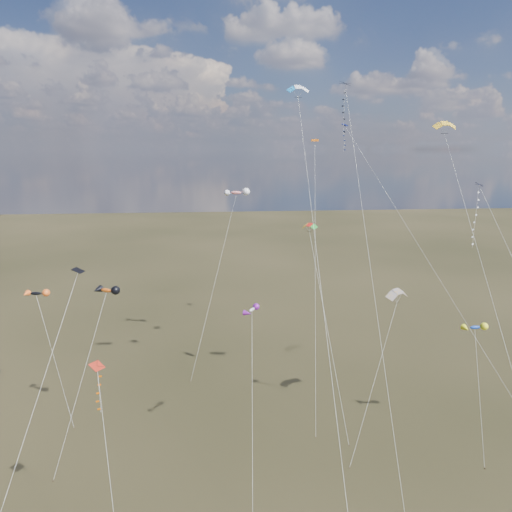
{
  "coord_description": "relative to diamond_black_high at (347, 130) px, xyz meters",
  "views": [
    {
      "loc": [
        -4.91,
        -33.81,
        31.18
      ],
      "look_at": [
        0.0,
        18.0,
        19.0
      ],
      "focal_mm": 32.0,
      "sensor_mm": 36.0,
      "label": 1
    }
  ],
  "objects": [
    {
      "name": "ground",
      "position": [
        -10.19,
        -17.55,
        -33.32
      ],
      "size": [
        400.0,
        400.0,
        0.0
      ],
      "primitive_type": "plane",
      "color": "black",
      "rests_on": "ground"
    },
    {
      "name": "diamond_navy_tall",
      "position": [
        7.36,
        18.92,
        -3.36
      ],
      "size": [
        17.52,
        24.03,
        35.14
      ],
      "color": "#0A1045",
      "rests_on": "ground"
    },
    {
      "name": "diamond_orange_center",
      "position": [
        -2.2,
        5.18,
        -10.09
      ],
      "size": [
        3.55,
        18.42,
        32.54
      ],
      "color": "#C55105",
      "rests_on": "ground"
    },
    {
      "name": "diamond_red_low",
      "position": [
        -24.53,
        -17.08,
        -21.61
      ],
      "size": [
        3.62,
        9.71,
        14.46
      ],
      "color": "#A82213",
      "rests_on": "ground"
    },
    {
      "name": "diamond_black_high",
      "position": [
        0.0,
        0.0,
        0.0
      ],
      "size": [
        1.83,
        21.5,
        38.59
      ],
      "color": "black",
      "rests_on": "ground"
    },
    {
      "name": "novelty_blue_yellow",
      "position": [
        13.05,
        -7.32,
        -21.07
      ],
      "size": [
        2.82,
        7.35,
        12.76
      ],
      "color": "#1138AB",
      "rests_on": "ground"
    },
    {
      "name": "parafoil_blue_white",
      "position": [
        -5.41,
        1.02,
        4.26
      ],
      "size": [
        2.5,
        31.61,
        38.51
      ],
      "color": "#1A7DCA",
      "rests_on": "ground"
    },
    {
      "name": "novelty_white_purple",
      "position": [
        -11.35,
        -7.38,
        -18.26
      ],
      "size": [
        1.91,
        13.17,
        15.54
      ],
      "color": "silver",
      "rests_on": "ground"
    },
    {
      "name": "parafoil_striped",
      "position": [
        5.99,
        -2.72,
        -18.19
      ],
      "size": [
        9.8,
        11.54,
        15.9
      ],
      "color": "#DE9903",
      "rests_on": "ground"
    },
    {
      "name": "parafoil_yellow",
      "position": [
        10.21,
        -2.3,
        0.38
      ],
      "size": [
        3.33,
        22.38,
        34.55
      ],
      "color": "gold",
      "rests_on": "ground"
    },
    {
      "name": "diamond_navy_right",
      "position": [
        11.43,
        -9.24,
        -9.83
      ],
      "size": [
        8.71,
        15.72,
        27.99
      ],
      "color": "#0C114C",
      "rests_on": "ground"
    },
    {
      "name": "novelty_redwhite_stripe",
      "position": [
        -11.56,
        18.04,
        -8.59
      ],
      "size": [
        8.97,
        12.79,
        25.47
      ],
      "color": "red",
      "rests_on": "ground"
    },
    {
      "name": "novelty_orange_black",
      "position": [
        -27.16,
        -1.48,
        -17.48
      ],
      "size": [
        5.44,
        11.65,
        16.48
      ],
      "color": "#CB5012",
      "rests_on": "ground"
    },
    {
      "name": "parafoil_tricolor",
      "position": [
        -3.09,
        4.06,
        -11.5
      ],
      "size": [
        3.19,
        14.51,
        22.49
      ],
      "color": "gold",
      "rests_on": "ground"
    },
    {
      "name": "novelty_black_orange",
      "position": [
        -37.23,
        5.02,
        -19.62
      ],
      "size": [
        7.35,
        9.18,
        14.27
      ],
      "color": "black",
      "rests_on": "ground"
    },
    {
      "name": "diamond_black_mid",
      "position": [
        -28.05,
        -17.16,
        -18.05
      ],
      "size": [
        5.87,
        15.64,
        21.42
      ],
      "color": "black",
      "rests_on": "ground"
    }
  ]
}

